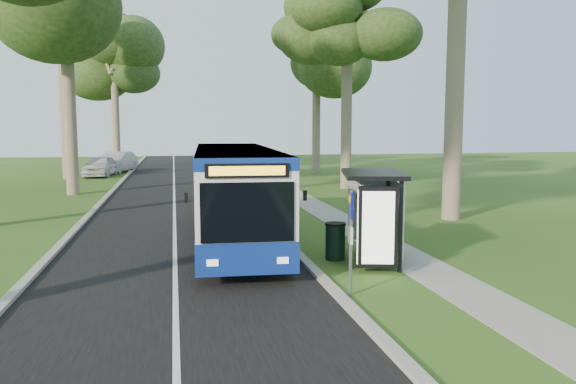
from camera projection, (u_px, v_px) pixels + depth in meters
name	position (u px, v px, depth m)	size (l,w,h in m)	color
ground	(304.00, 263.00, 15.46)	(120.00, 120.00, 0.00)	#304C17
road	(174.00, 213.00, 24.50)	(7.00, 100.00, 0.02)	black
kerb_east	(254.00, 209.00, 25.18)	(0.25, 100.00, 0.12)	#9E9B93
kerb_west	(90.00, 214.00, 23.80)	(0.25, 100.00, 0.12)	#9E9B93
centre_line	(174.00, 212.00, 24.49)	(0.12, 100.00, 0.01)	white
footpath	(318.00, 208.00, 25.78)	(1.50, 100.00, 0.02)	gray
bus	(234.00, 193.00, 18.30)	(3.00, 11.56, 3.03)	white
bus_stop_sign	(351.00, 230.00, 12.28)	(0.10, 0.33, 2.35)	gray
bus_shelter	(383.00, 200.00, 15.11)	(2.22, 3.20, 2.50)	black
litter_bin	(335.00, 241.00, 15.80)	(0.60, 0.60, 1.05)	black
car_white	(100.00, 166.00, 42.51)	(1.90, 4.72, 1.61)	silver
car_silver	(116.00, 162.00, 46.04)	(1.82, 5.23, 1.72)	#A1A3A8
tree_west_d	(60.00, 5.00, 39.13)	(5.20, 5.20, 16.50)	#7A6B56
tree_west_e	(113.00, 52.00, 49.57)	(5.20, 5.20, 13.97)	#7A6B56
tree_east_c	(348.00, 10.00, 33.11)	(5.20, 5.20, 14.30)	#7A6B56
tree_east_d	(317.00, 39.00, 45.01)	(5.20, 5.20, 14.53)	#7A6B56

